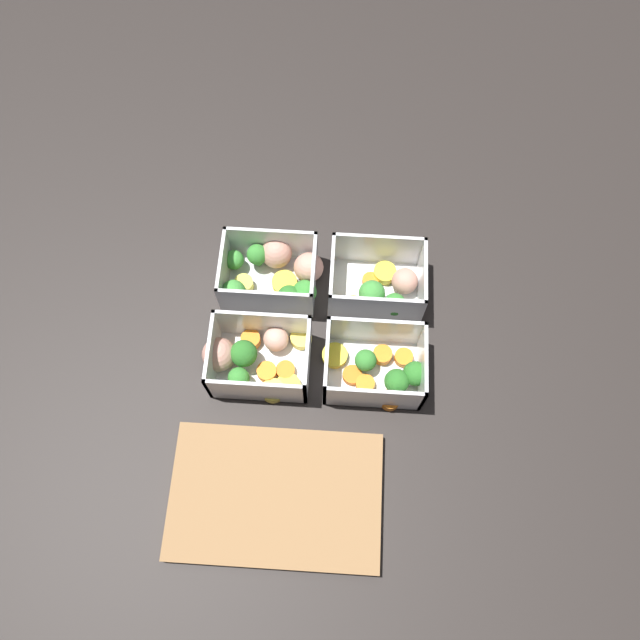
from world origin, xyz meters
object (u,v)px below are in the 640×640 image
at_px(container_far_left, 379,369).
at_px(container_far_right, 253,358).
at_px(container_near_right, 275,273).
at_px(container_near_left, 381,285).

distance_m(container_far_left, container_far_right, 0.18).
bearing_deg(container_far_left, container_near_right, -41.14).
relative_size(container_near_right, container_far_left, 0.99).
xyz_separation_m(container_near_left, container_far_left, (-0.00, 0.13, -0.00)).
bearing_deg(container_far_right, container_near_right, -98.30).
height_order(container_near_left, container_far_right, same).
bearing_deg(container_far_right, container_far_left, 178.32).
relative_size(container_near_left, container_far_right, 0.86).
bearing_deg(container_far_left, container_far_right, -1.68).
relative_size(container_near_left, container_far_left, 0.88).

